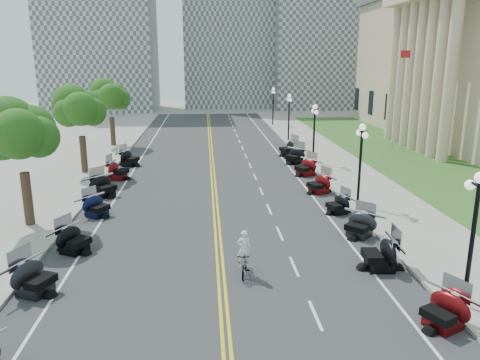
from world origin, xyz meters
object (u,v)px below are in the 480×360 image
object	(u,v)px
flagpole	(396,99)
cyclist_rider	(244,233)
motorcycle_n_3	(444,309)
bicycle	(244,263)

from	to	relation	value
flagpole	cyclist_rider	size ratio (longest dim) A/B	6.12
motorcycle_n_3	cyclist_rider	size ratio (longest dim) A/B	1.18
flagpole	bicycle	size ratio (longest dim) A/B	5.65
bicycle	cyclist_rider	bearing A→B (deg)	0.00
flagpole	bicycle	distance (m)	31.95
motorcycle_n_3	bicycle	xyz separation A→B (m)	(-6.32, 4.42, -0.15)
motorcycle_n_3	bicycle	world-z (taller)	motorcycle_n_3
flagpole	bicycle	xyz separation A→B (m)	(-17.04, -26.65, -4.47)
flagpole	bicycle	world-z (taller)	flagpole
motorcycle_n_3	bicycle	distance (m)	7.71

